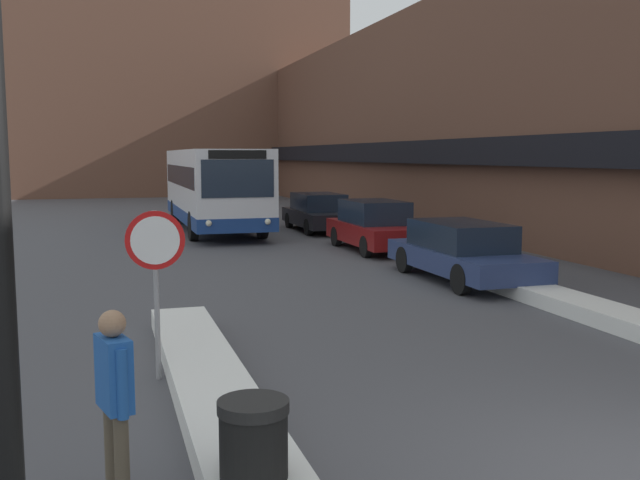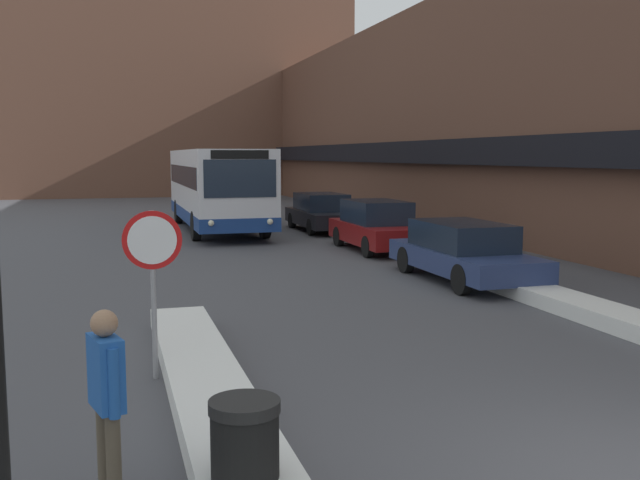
# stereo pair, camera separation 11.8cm
# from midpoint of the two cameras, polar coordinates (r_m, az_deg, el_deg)

# --- Properties ---
(building_row_right) EXTENTS (5.50, 60.00, 9.01)m
(building_row_right) POSITION_cam_midpoint_polar(r_m,az_deg,el_deg) (32.34, 10.27, 9.46)
(building_row_right) COLOR brown
(building_row_right) RESTS_ON ground_plane
(building_backdrop_far) EXTENTS (26.00, 8.00, 18.55)m
(building_backdrop_far) POSITION_cam_midpoint_polar(r_m,az_deg,el_deg) (55.52, -12.22, 13.20)
(building_backdrop_far) COLOR brown
(building_backdrop_far) RESTS_ON ground_plane
(snow_bank_left) EXTENTS (0.90, 10.87, 0.30)m
(snow_bank_left) POSITION_cam_midpoint_polar(r_m,az_deg,el_deg) (7.45, -7.50, -15.06)
(snow_bank_left) COLOR silver
(snow_bank_left) RESTS_ON ground_plane
(city_bus) EXTENTS (2.70, 10.66, 3.13)m
(city_bus) POSITION_cam_midpoint_polar(r_m,az_deg,el_deg) (28.11, -8.61, 4.22)
(city_bus) COLOR silver
(city_bus) RESTS_ON ground_plane
(parked_car_front) EXTENTS (1.84, 4.78, 1.37)m
(parked_car_front) POSITION_cam_midpoint_polar(r_m,az_deg,el_deg) (16.93, 11.10, -0.87)
(parked_car_front) COLOR navy
(parked_car_front) RESTS_ON ground_plane
(parked_car_middle) EXTENTS (1.81, 4.42, 1.54)m
(parked_car_middle) POSITION_cam_midpoint_polar(r_m,az_deg,el_deg) (22.00, 4.25, 1.14)
(parked_car_middle) COLOR maroon
(parked_car_middle) RESTS_ON ground_plane
(parked_car_back) EXTENTS (1.87, 4.60, 1.45)m
(parked_car_back) POSITION_cam_midpoint_polar(r_m,az_deg,el_deg) (27.65, -0.22, 2.24)
(parked_car_back) COLOR black
(parked_car_back) RESTS_ON ground_plane
(stop_sign) EXTENTS (0.76, 0.08, 2.22)m
(stop_sign) POSITION_cam_midpoint_polar(r_m,az_deg,el_deg) (9.41, -13.37, -1.42)
(stop_sign) COLOR gray
(stop_sign) RESTS_ON ground_plane
(street_lamp) EXTENTS (1.46, 0.36, 5.81)m
(street_lamp) POSITION_cam_midpoint_polar(r_m,az_deg,el_deg) (4.21, -21.74, 16.24)
(street_lamp) COLOR black
(street_lamp) RESTS_ON ground_plane
(pedestrian) EXTENTS (0.32, 0.52, 1.66)m
(pedestrian) POSITION_cam_midpoint_polar(r_m,az_deg,el_deg) (6.29, -16.65, -11.29)
(pedestrian) COLOR brown
(pedestrian) RESTS_ON ground_plane
(trash_bin) EXTENTS (0.59, 0.59, 0.95)m
(trash_bin) POSITION_cam_midpoint_polar(r_m,az_deg,el_deg) (6.10, -5.90, -16.82)
(trash_bin) COLOR black
(trash_bin) RESTS_ON ground_plane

